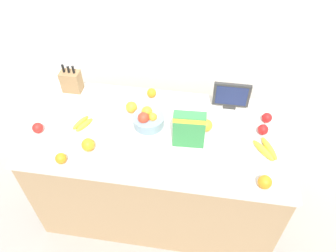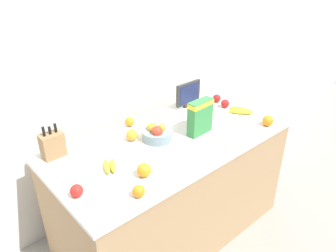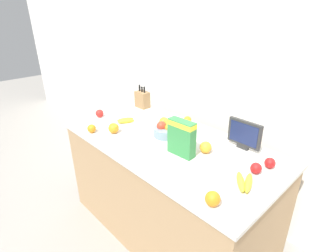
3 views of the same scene
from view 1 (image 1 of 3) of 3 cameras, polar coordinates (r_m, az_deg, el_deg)
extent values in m
plane|color=gray|center=(3.00, -1.23, -12.91)|extent=(14.00, 14.00, 0.00)
cube|color=silver|center=(2.55, 0.86, 16.08)|extent=(9.00, 0.06, 2.60)
cube|color=tan|center=(2.64, -1.38, -7.96)|extent=(1.79, 0.86, 0.88)
cube|color=beige|center=(2.29, -1.58, -1.23)|extent=(1.82, 0.89, 0.03)
cube|color=#937047|center=(2.66, -16.47, 7.47)|extent=(0.15, 0.10, 0.17)
cylinder|color=black|center=(2.61, -17.81, 9.55)|extent=(0.02, 0.02, 0.07)
cube|color=silver|center=(2.58, -18.06, 10.47)|extent=(0.01, 0.00, 0.04)
cylinder|color=black|center=(2.59, -16.98, 9.41)|extent=(0.02, 0.02, 0.05)
cube|color=silver|center=(2.57, -17.18, 10.15)|extent=(0.01, 0.00, 0.03)
cylinder|color=black|center=(2.58, -16.19, 9.44)|extent=(0.02, 0.02, 0.06)
cube|color=silver|center=(2.55, -16.38, 10.19)|extent=(0.01, 0.00, 0.02)
cube|color=#2D2D2D|center=(2.48, 10.64, 3.37)|extent=(0.09, 0.03, 0.03)
cube|color=#2D2D2D|center=(2.41, 11.00, 5.34)|extent=(0.26, 0.02, 0.19)
cube|color=#19234C|center=(2.40, 10.99, 5.14)|extent=(0.22, 0.00, 0.16)
cube|color=#338442|center=(2.11, 3.67, -0.64)|extent=(0.21, 0.08, 0.27)
cube|color=yellow|center=(2.03, 3.81, 1.45)|extent=(0.21, 0.09, 0.04)
cylinder|color=gray|center=(2.30, -3.41, 0.98)|extent=(0.22, 0.22, 0.07)
sphere|color=orange|center=(2.26, -2.69, 1.58)|extent=(0.06, 0.06, 0.06)
sphere|color=orange|center=(2.30, -3.69, 2.54)|extent=(0.08, 0.08, 0.08)
sphere|color=red|center=(2.25, -4.30, 1.42)|extent=(0.08, 0.08, 0.08)
ellipsoid|color=yellow|center=(2.39, -14.99, 0.61)|extent=(0.10, 0.16, 0.04)
ellipsoid|color=yellow|center=(2.37, -14.35, 0.22)|extent=(0.11, 0.15, 0.04)
ellipsoid|color=yellow|center=(2.22, 16.27, -4.08)|extent=(0.16, 0.18, 0.04)
ellipsoid|color=yellow|center=(2.24, 17.21, -3.73)|extent=(0.12, 0.20, 0.04)
sphere|color=red|center=(2.33, 16.21, -0.60)|extent=(0.07, 0.07, 0.07)
sphere|color=red|center=(2.42, -21.74, -0.30)|extent=(0.07, 0.07, 0.07)
sphere|color=red|center=(2.42, 16.84, 1.40)|extent=(0.07, 0.07, 0.07)
sphere|color=orange|center=(2.20, -13.73, -3.20)|extent=(0.09, 0.09, 0.09)
sphere|color=orange|center=(2.40, -6.38, 3.28)|extent=(0.09, 0.09, 0.09)
sphere|color=orange|center=(2.18, -18.15, -5.38)|extent=(0.07, 0.07, 0.07)
sphere|color=orange|center=(2.27, 6.67, 0.13)|extent=(0.09, 0.09, 0.09)
sphere|color=orange|center=(2.04, 16.51, -9.35)|extent=(0.09, 0.09, 0.09)
sphere|color=orange|center=(2.52, -2.88, 5.78)|extent=(0.07, 0.07, 0.07)
camera|label=2|loc=(1.74, -73.69, -4.19)|focal=35.00mm
camera|label=3|loc=(1.25, 62.65, -19.49)|focal=28.00mm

